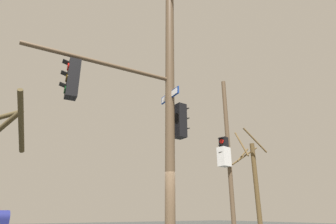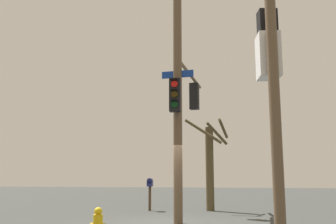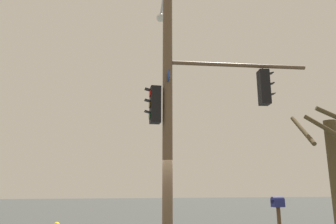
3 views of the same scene
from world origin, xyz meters
TOP-DOWN VIEW (x-y plane):
  - ground_plane at (0.00, 0.00)m, footprint 80.00×80.00m
  - main_signal_pole_assembly at (-0.20, -0.41)m, footprint 3.69×5.08m
  - secondary_pole_assembly at (-2.87, 5.05)m, footprint 0.48×0.76m
  - fire_hydrant at (1.26, 3.10)m, footprint 0.38×0.24m
  - mailbox at (1.60, -4.39)m, footprint 0.28×0.46m
  - bare_tree_corner at (-1.06, -4.72)m, footprint 1.89×1.61m

SIDE VIEW (x-z plane):
  - ground_plane at x=0.00m, z-range 0.00..0.00m
  - fire_hydrant at x=1.26m, z-range -0.02..0.71m
  - mailbox at x=1.60m, z-range 0.40..1.81m
  - bare_tree_corner at x=-1.06m, z-range 0.07..4.06m
  - secondary_pole_assembly at x=-2.87m, z-range 0.03..7.93m
  - main_signal_pole_assembly at x=-0.20m, z-range 0.29..9.31m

